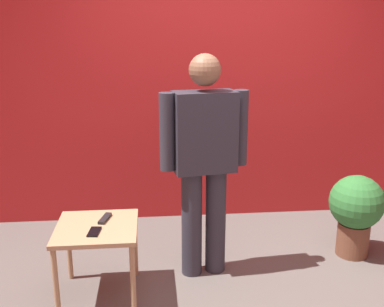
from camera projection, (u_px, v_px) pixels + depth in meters
The scene contains 7 objects.
ground_plane at pixel (245, 307), 3.04m from camera, with size 12.00×12.00×0.00m, color #59544F.
back_wall_red at pixel (214, 54), 4.17m from camera, with size 4.84×0.12×3.18m, color red.
standing_person at pixel (204, 156), 3.25m from camera, with size 0.66×0.29×1.66m.
side_table at pixel (97, 236), 3.06m from camera, with size 0.55×0.55×0.53m.
cell_phone at pixel (94, 232), 2.95m from camera, with size 0.07×0.14×0.01m, color black.
tv_remote at pixel (105, 218), 3.14m from camera, with size 0.04×0.17×0.02m, color black.
potted_plant at pixel (356, 209), 3.65m from camera, with size 0.44×0.44×0.69m.
Camera 1 is at (-0.61, -2.60, 1.84)m, focal length 42.00 mm.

